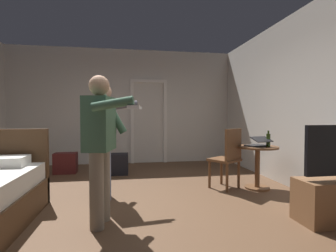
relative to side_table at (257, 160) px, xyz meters
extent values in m
plane|color=brown|center=(-2.17, -0.52, -0.47)|extent=(7.01, 7.01, 0.00)
cube|color=beige|center=(-2.17, 2.72, 0.96)|extent=(5.74, 0.12, 2.88)
cube|color=beige|center=(0.64, -0.52, 0.96)|extent=(0.12, 6.61, 2.88)
cube|color=white|center=(-1.98, 2.64, 0.55)|extent=(0.08, 0.08, 2.05)
cube|color=white|center=(-1.13, 2.64, 0.55)|extent=(0.08, 0.08, 2.05)
cube|color=white|center=(-1.55, 2.64, 1.62)|extent=(0.93, 0.08, 0.08)
cube|color=white|center=(-3.61, -0.43, 0.16)|extent=(0.50, 0.34, 0.12)
cylinder|color=brown|center=(0.00, 0.00, -0.14)|extent=(0.08, 0.08, 0.67)
cylinder|color=brown|center=(0.00, 0.00, -0.46)|extent=(0.39, 0.39, 0.03)
cylinder|color=brown|center=(0.00, 0.00, 0.21)|extent=(0.66, 0.66, 0.03)
cube|color=black|center=(-0.03, 0.00, 0.24)|extent=(0.37, 0.29, 0.02)
cube|color=black|center=(0.00, -0.12, 0.35)|extent=(0.36, 0.27, 0.08)
cube|color=navy|center=(0.00, -0.11, 0.35)|extent=(0.32, 0.23, 0.06)
cylinder|color=#2D3C10|center=(0.14, -0.08, 0.33)|extent=(0.06, 0.06, 0.21)
cylinder|color=#2D3C10|center=(0.14, -0.08, 0.46)|extent=(0.03, 0.03, 0.05)
cylinder|color=brown|center=(-0.48, 0.36, -0.25)|extent=(0.04, 0.04, 0.45)
cylinder|color=brown|center=(-0.76, 0.17, -0.25)|extent=(0.04, 0.04, 0.45)
cylinder|color=brown|center=(-0.29, 0.08, -0.25)|extent=(0.04, 0.04, 0.45)
cylinder|color=brown|center=(-0.57, -0.11, -0.25)|extent=(0.04, 0.04, 0.45)
cube|color=brown|center=(-0.53, 0.12, 0.00)|extent=(0.58, 0.58, 0.04)
cube|color=brown|center=(-0.43, -0.02, 0.27)|extent=(0.37, 0.27, 0.50)
cylinder|color=gray|center=(-2.39, -0.89, -0.06)|extent=(0.15, 0.15, 0.82)
cylinder|color=gray|center=(-2.43, -1.12, -0.06)|extent=(0.15, 0.15, 0.82)
cube|color=#3F664C|center=(-2.41, -1.01, 0.63)|extent=(0.34, 0.47, 0.58)
sphere|color=tan|center=(-2.41, -1.01, 1.05)|extent=(0.22, 0.22, 0.22)
cylinder|color=#3F664C|center=(-2.27, -0.80, 0.74)|extent=(0.33, 0.15, 0.47)
cylinder|color=#3F664C|center=(-2.25, -1.28, 0.84)|extent=(0.44, 0.17, 0.16)
cube|color=white|center=(-2.05, -1.35, 0.80)|extent=(0.12, 0.06, 0.04)
cylinder|color=slate|center=(-2.47, 0.06, -0.06)|extent=(0.15, 0.15, 0.83)
cylinder|color=slate|center=(-2.42, -0.19, -0.06)|extent=(0.15, 0.15, 0.83)
cube|color=#4C4C56|center=(-2.44, -0.06, 0.65)|extent=(0.35, 0.50, 0.59)
sphere|color=tan|center=(-2.44, -0.06, 1.07)|extent=(0.22, 0.22, 0.22)
cylinder|color=#4C4C56|center=(-2.40, 0.21, 0.76)|extent=(0.34, 0.15, 0.48)
cylinder|color=#4C4C56|center=(-2.18, -0.27, 0.86)|extent=(0.45, 0.17, 0.15)
cube|color=white|center=(-1.97, -0.25, 0.83)|extent=(0.12, 0.06, 0.04)
cube|color=#4C1919|center=(-3.38, 1.69, -0.26)|extent=(0.45, 0.29, 0.43)
cube|color=black|center=(-2.35, 1.42, -0.26)|extent=(0.52, 0.33, 0.43)
camera|label=1|loc=(-2.12, -3.83, 0.71)|focal=27.07mm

